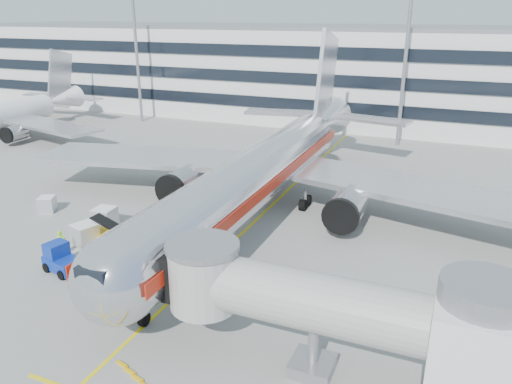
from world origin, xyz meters
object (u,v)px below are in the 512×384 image
at_px(main_jet, 266,169).
at_px(cargo_container_right, 47,204).
at_px(cargo_container_left, 105,218).
at_px(baggage_tug, 61,259).
at_px(belt_loader, 113,237).
at_px(cargo_container_front, 85,235).
at_px(ramp_worker, 61,243).

xyz_separation_m(main_jet, cargo_container_right, (-18.95, -7.95, -3.49)).
height_order(cargo_container_left, cargo_container_right, cargo_container_left).
distance_m(baggage_tug, cargo_container_left, 7.78).
bearing_deg(cargo_container_left, cargo_container_right, 173.04).
relative_size(belt_loader, cargo_container_right, 2.58).
relative_size(belt_loader, cargo_container_front, 2.19).
bearing_deg(main_jet, cargo_container_right, -157.25).
relative_size(main_jet, ramp_worker, 25.90).
bearing_deg(cargo_container_front, baggage_tug, -72.67).
bearing_deg(belt_loader, cargo_container_left, 137.65).
bearing_deg(cargo_container_front, cargo_container_right, 152.23).
relative_size(cargo_container_left, cargo_container_front, 0.84).
bearing_deg(belt_loader, baggage_tug, -97.13).
height_order(belt_loader, baggage_tug, belt_loader).
distance_m(belt_loader, cargo_container_left, 3.65).
bearing_deg(baggage_tug, ramp_worker, 132.52).
relative_size(main_jet, baggage_tug, 16.31).
bearing_deg(cargo_container_left, cargo_container_front, -77.05).
distance_m(cargo_container_left, cargo_container_right, 7.51).
xyz_separation_m(cargo_container_right, cargo_container_front, (8.24, -4.34, 0.17)).
bearing_deg(main_jet, belt_loader, -127.92).
height_order(baggage_tug, cargo_container_right, baggage_tug).
relative_size(main_jet, cargo_container_right, 27.80).
xyz_separation_m(cargo_container_left, ramp_worker, (0.23, -5.50, 0.07)).
bearing_deg(ramp_worker, cargo_container_front, 35.03).
relative_size(cargo_container_right, cargo_container_front, 0.85).
distance_m(baggage_tug, cargo_container_front, 4.27).
xyz_separation_m(cargo_container_left, cargo_container_right, (-7.45, 0.91, -0.17)).
bearing_deg(cargo_container_left, baggage_tug, -74.65).
distance_m(cargo_container_left, cargo_container_front, 3.52).
xyz_separation_m(belt_loader, cargo_container_right, (-10.14, 3.36, 0.10)).
bearing_deg(main_jet, cargo_container_left, -142.40).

